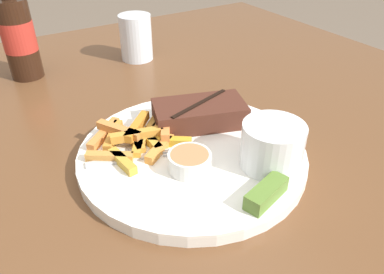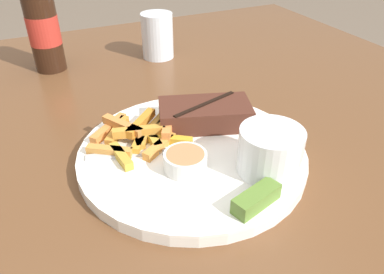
% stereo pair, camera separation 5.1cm
% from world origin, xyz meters
% --- Properties ---
extents(dining_table, '(1.23, 1.33, 0.73)m').
position_xyz_m(dining_table, '(0.00, 0.00, 0.67)').
color(dining_table, brown).
rests_on(dining_table, ground_plane).
extents(dinner_plate, '(0.32, 0.32, 0.02)m').
position_xyz_m(dinner_plate, '(0.00, 0.00, 0.74)').
color(dinner_plate, white).
rests_on(dinner_plate, dining_table).
extents(steak_portion, '(0.15, 0.11, 0.04)m').
position_xyz_m(steak_portion, '(0.05, 0.05, 0.77)').
color(steak_portion, '#472319').
rests_on(steak_portion, dinner_plate).
extents(fries_pile, '(0.15, 0.13, 0.02)m').
position_xyz_m(fries_pile, '(-0.06, 0.05, 0.76)').
color(fries_pile, '#D27D3A').
rests_on(fries_pile, dinner_plate).
extents(coleslaw_cup, '(0.08, 0.08, 0.06)m').
position_xyz_m(coleslaw_cup, '(0.07, -0.08, 0.79)').
color(coleslaw_cup, white).
rests_on(coleslaw_cup, dinner_plate).
extents(dipping_sauce_cup, '(0.06, 0.06, 0.02)m').
position_xyz_m(dipping_sauce_cup, '(-0.03, -0.04, 0.77)').
color(dipping_sauce_cup, silver).
rests_on(dipping_sauce_cup, dinner_plate).
extents(pickle_spear, '(0.07, 0.04, 0.02)m').
position_xyz_m(pickle_spear, '(0.02, -0.13, 0.76)').
color(pickle_spear, '#567A2D').
rests_on(pickle_spear, dinner_plate).
extents(fork_utensil, '(0.13, 0.05, 0.00)m').
position_xyz_m(fork_utensil, '(-0.08, 0.02, 0.75)').
color(fork_utensil, '#B7B7BC').
rests_on(fork_utensil, dinner_plate).
extents(beer_bottle, '(0.06, 0.06, 0.25)m').
position_xyz_m(beer_bottle, '(-0.13, 0.42, 0.82)').
color(beer_bottle, black).
rests_on(beer_bottle, dining_table).
extents(drinking_glass, '(0.07, 0.07, 0.10)m').
position_xyz_m(drinking_glass, '(0.10, 0.39, 0.78)').
color(drinking_glass, silver).
rests_on(drinking_glass, dining_table).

